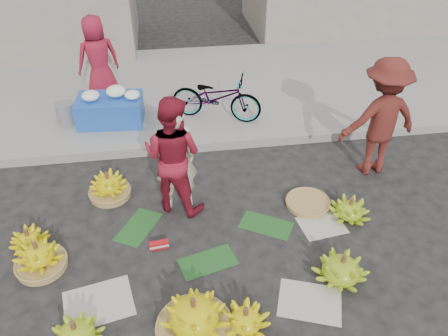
{
  "coord_description": "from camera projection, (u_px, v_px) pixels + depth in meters",
  "views": [
    {
      "loc": [
        -0.41,
        -3.62,
        3.84
      ],
      "look_at": [
        0.21,
        0.65,
        0.7
      ],
      "focal_mm": 35.0,
      "sensor_mm": 36.0,
      "label": 1
    }
  ],
  "objects": [
    {
      "name": "ground",
      "position": [
        214.0,
        248.0,
        5.2
      ],
      "size": [
        80.0,
        80.0,
        0.0
      ],
      "primitive_type": "plane",
      "color": "black",
      "rests_on": "ground"
    },
    {
      "name": "curb",
      "position": [
        197.0,
        144.0,
        6.92
      ],
      "size": [
        40.0,
        0.25,
        0.15
      ],
      "primitive_type": "cube",
      "color": "gray",
      "rests_on": "ground"
    },
    {
      "name": "sidewalk",
      "position": [
        187.0,
        88.0,
        8.61
      ],
      "size": [
        40.0,
        4.0,
        0.12
      ],
      "primitive_type": "cube",
      "color": "gray",
      "rests_on": "ground"
    },
    {
      "name": "newspaper_scatter",
      "position": [
        224.0,
        304.0,
        4.56
      ],
      "size": [
        3.2,
        1.8,
        0.0
      ],
      "primitive_type": null,
      "color": "beige",
      "rests_on": "ground"
    },
    {
      "name": "banana_leaves",
      "position": [
        204.0,
        237.0,
        5.35
      ],
      "size": [
        2.0,
        1.0,
        0.0
      ],
      "primitive_type": null,
      "color": "#18481B",
      "rests_on": "ground"
    },
    {
      "name": "banana_bunch_0",
      "position": [
        39.0,
        257.0,
        4.87
      ],
      "size": [
        0.55,
        0.55,
        0.4
      ],
      "rotation": [
        0.0,
        0.0,
        -0.06
      ],
      "color": "olive",
      "rests_on": "ground"
    },
    {
      "name": "banana_bunch_1",
      "position": [
        76.0,
        334.0,
        4.13
      ],
      "size": [
        0.64,
        0.64,
        0.32
      ],
      "rotation": [
        0.0,
        0.0,
        0.34
      ],
      "color": "#759D16",
      "rests_on": "ground"
    },
    {
      "name": "banana_bunch_2",
      "position": [
        194.0,
        318.0,
        4.18
      ],
      "size": [
        0.81,
        0.81,
        0.5
      ],
      "rotation": [
        0.0,
        0.0,
        -0.26
      ],
      "color": "olive",
      "rests_on": "ground"
    },
    {
      "name": "banana_bunch_3",
      "position": [
        245.0,
        319.0,
        4.28
      ],
      "size": [
        0.54,
        0.54,
        0.29
      ],
      "rotation": [
        0.0,
        0.0,
        0.27
      ],
      "color": "yellow",
      "rests_on": "ground"
    },
    {
      "name": "banana_bunch_4",
      "position": [
        341.0,
        269.0,
        4.75
      ],
      "size": [
        0.65,
        0.65,
        0.36
      ],
      "rotation": [
        0.0,
        0.0,
        -0.14
      ],
      "color": "#759D16",
      "rests_on": "ground"
    },
    {
      "name": "banana_bunch_5",
      "position": [
        350.0,
        209.0,
        5.58
      ],
      "size": [
        0.52,
        0.52,
        0.31
      ],
      "rotation": [
        0.0,
        0.0,
        -0.1
      ],
      "color": "#759D16",
      "rests_on": "ground"
    },
    {
      "name": "banana_bunch_6",
      "position": [
        29.0,
        240.0,
        5.16
      ],
      "size": [
        0.46,
        0.46,
        0.28
      ],
      "rotation": [
        0.0,
        0.0,
        0.13
      ],
      "color": "yellow",
      "rests_on": "ground"
    },
    {
      "name": "banana_bunch_7",
      "position": [
        109.0,
        187.0,
        5.91
      ],
      "size": [
        0.6,
        0.6,
        0.39
      ],
      "rotation": [
        0.0,
        0.0,
        0.35
      ],
      "color": "olive",
      "rests_on": "ground"
    },
    {
      "name": "basket_spare",
      "position": [
        308.0,
        203.0,
        5.83
      ],
      "size": [
        0.72,
        0.72,
        0.07
      ],
      "primitive_type": "cylinder",
      "rotation": [
        0.0,
        0.0,
        -0.32
      ],
      "color": "olive",
      "rests_on": "ground"
    },
    {
      "name": "incense_stack",
      "position": [
        159.0,
        245.0,
        5.18
      ],
      "size": [
        0.23,
        0.1,
        0.09
      ],
      "primitive_type": "cube",
      "rotation": [
        0.0,
        0.0,
        0.11
      ],
      "color": "red",
      "rests_on": "ground"
    },
    {
      "name": "vendor_cream",
      "position": [
        175.0,
        158.0,
        5.42
      ],
      "size": [
        0.59,
        0.43,
        1.49
      ],
      "primitive_type": "imported",
      "rotation": [
        0.0,
        0.0,
        3.28
      ],
      "color": "#F0EACA",
      "rests_on": "ground"
    },
    {
      "name": "vendor_red",
      "position": [
        173.0,
        156.0,
        5.38
      ],
      "size": [
        0.97,
        0.9,
        1.6
      ],
      "primitive_type": "imported",
      "rotation": [
        0.0,
        0.0,
        2.65
      ],
      "color": "maroon",
      "rests_on": "ground"
    },
    {
      "name": "man_striped",
      "position": [
        381.0,
        118.0,
        6.0
      ],
      "size": [
        1.17,
        0.74,
        1.73
      ],
      "primitive_type": "imported",
      "rotation": [
        0.0,
        0.0,
        3.23
      ],
      "color": "maroon",
      "rests_on": "ground"
    },
    {
      "name": "flower_table",
      "position": [
        110.0,
        108.0,
        7.26
      ],
      "size": [
        1.1,
        0.73,
        0.62
      ],
      "rotation": [
        0.0,
        0.0,
        -0.06
      ],
      "color": "#1A46AB",
      "rests_on": "sidewalk"
    },
    {
      "name": "grey_bucket",
      "position": [
        66.0,
        113.0,
        7.27
      ],
      "size": [
        0.32,
        0.32,
        0.36
      ],
      "primitive_type": "cylinder",
      "color": "slate",
      "rests_on": "sidewalk"
    },
    {
      "name": "flower_vendor",
      "position": [
        98.0,
        59.0,
        7.68
      ],
      "size": [
        0.86,
        0.72,
        1.51
      ],
      "primitive_type": "imported",
      "rotation": [
        0.0,
        0.0,
        3.51
      ],
      "color": "maroon",
      "rests_on": "sidewalk"
    },
    {
      "name": "bicycle",
      "position": [
        216.0,
        97.0,
        7.27
      ],
      "size": [
        1.05,
        1.62,
        0.8
      ],
      "primitive_type": "imported",
      "rotation": [
        0.0,
        0.0,
        1.2
      ],
      "color": "gray",
      "rests_on": "sidewalk"
    }
  ]
}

